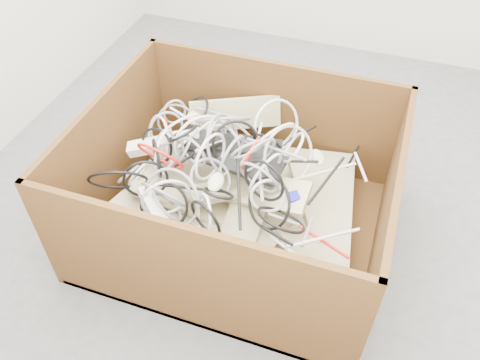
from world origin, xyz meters
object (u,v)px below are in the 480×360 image
(cardboard_box, at_px, (235,207))
(vga_plug, at_px, (294,197))
(power_strip_left, at_px, (164,143))
(power_strip_right, at_px, (156,213))

(cardboard_box, distance_m, vga_plug, 0.33)
(cardboard_box, relative_size, vga_plug, 27.24)
(power_strip_left, xyz_separation_m, power_strip_right, (0.14, -0.37, -0.01))
(power_strip_right, distance_m, vga_plug, 0.53)
(cardboard_box, xyz_separation_m, power_strip_left, (-0.35, 0.08, 0.21))
(power_strip_right, relative_size, vga_plug, 5.52)
(cardboard_box, bearing_deg, power_strip_left, 167.76)
(cardboard_box, distance_m, power_strip_left, 0.42)
(power_strip_left, bearing_deg, cardboard_box, -30.15)
(cardboard_box, xyz_separation_m, power_strip_right, (-0.21, -0.29, 0.20))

